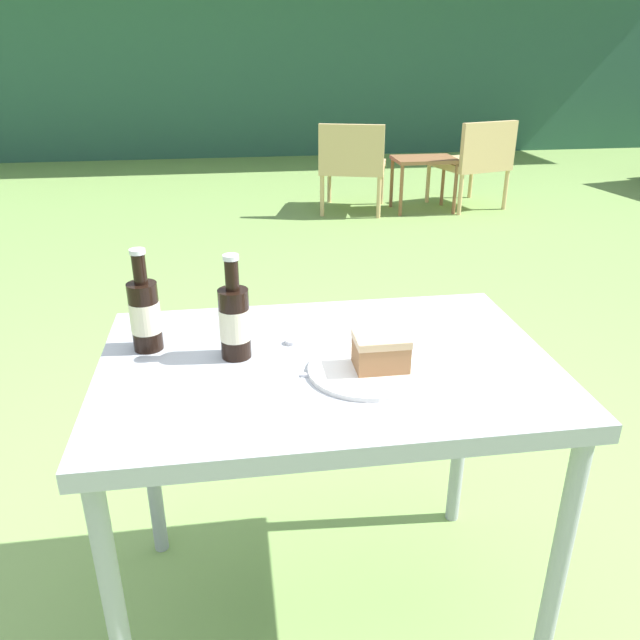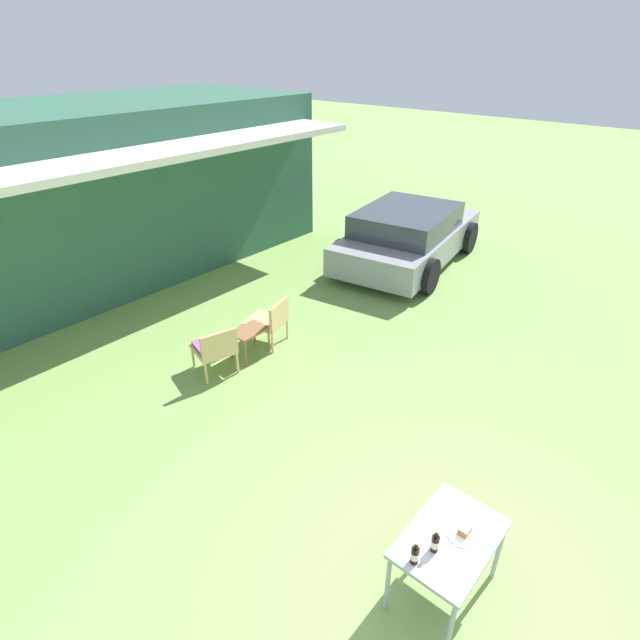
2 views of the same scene
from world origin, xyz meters
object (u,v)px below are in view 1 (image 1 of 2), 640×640
cola_bottle_far (145,313)px  patio_table (327,390)px  garden_side_table (424,165)px  wicker_chair_cushioned (353,162)px  cake_on_plate (374,360)px  wicker_chair_plain (474,159)px  cola_bottle_near (235,320)px

cola_bottle_far → patio_table: bearing=-16.3°
garden_side_table → cola_bottle_far: 4.42m
wicker_chair_cushioned → cola_bottle_far: size_ratio=3.29×
cake_on_plate → cola_bottle_far: (-0.47, 0.18, 0.06)m
wicker_chair_plain → garden_side_table: size_ratio=1.45×
garden_side_table → patio_table: 4.36m
wicker_chair_plain → cola_bottle_far: size_ratio=3.29×
cola_bottle_near → cola_bottle_far: bearing=161.0°
wicker_chair_plain → cake_on_plate: cake_on_plate is taller
patio_table → wicker_chair_plain: bearing=64.6°
patio_table → cola_bottle_near: 0.25m
cake_on_plate → cola_bottle_near: bearing=158.1°
wicker_chair_cushioned → wicker_chair_plain: same height
patio_table → cola_bottle_near: size_ratio=4.20×
cola_bottle_far → cola_bottle_near: bearing=-19.0°
wicker_chair_cushioned → wicker_chair_plain: 1.08m
patio_table → cola_bottle_far: cola_bottle_far is taller
wicker_chair_cushioned → patio_table: (-0.87, -4.14, 0.23)m
cola_bottle_near → cola_bottle_far: same height
wicker_chair_cushioned → patio_table: wicker_chair_cushioned is taller
garden_side_table → patio_table: size_ratio=0.54×
garden_side_table → wicker_chair_cushioned: bearing=175.6°
wicker_chair_cushioned → garden_side_table: 0.62m
garden_side_table → cake_on_plate: size_ratio=2.18×
wicker_chair_plain → cola_bottle_near: (-2.14, -4.07, 0.39)m
wicker_chair_plain → cake_on_plate: (-1.86, -4.18, 0.34)m
cake_on_plate → cola_bottle_far: cola_bottle_far is taller
wicker_chair_cushioned → garden_side_table: (0.62, -0.05, -0.03)m
wicker_chair_cushioned → cola_bottle_far: cola_bottle_far is taller
cola_bottle_far → cake_on_plate: bearing=-20.8°
garden_side_table → cake_on_plate: (-1.40, -4.16, 0.37)m
garden_side_table → cake_on_plate: 4.40m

